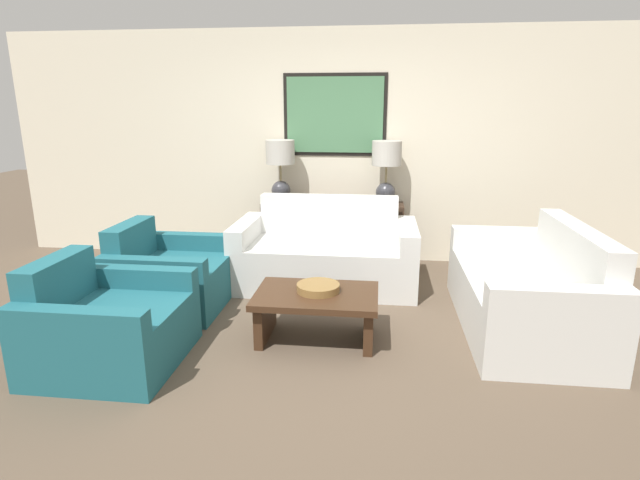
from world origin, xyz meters
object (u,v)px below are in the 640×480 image
object	(u,v)px
table_lamp_left	(280,163)
armchair_near_back_wall	(169,277)
couch_by_side	(527,293)
coffee_table	(316,306)
decorative_bowl	(318,288)
console_table	(332,233)
couch_by_back_wall	(326,256)
armchair_near_camera	(108,327)
table_lamp_right	(386,165)

from	to	relation	value
table_lamp_left	armchair_near_back_wall	xyz separation A→B (m)	(-0.77, -1.48, -0.89)
couch_by_side	coffee_table	size ratio (longest dim) A/B	1.91
coffee_table	decorative_bowl	world-z (taller)	decorative_bowl
table_lamp_left	couch_by_side	xyz separation A→B (m)	(2.37, -1.59, -0.86)
console_table	couch_by_side	bearing A→B (deg)	-41.96
console_table	couch_by_back_wall	world-z (taller)	couch_by_back_wall
armchair_near_camera	table_lamp_right	bearing A→B (deg)	52.35
console_table	couch_by_back_wall	distance (m)	0.73
table_lamp_left	couch_by_back_wall	bearing A→B (deg)	-50.45
coffee_table	table_lamp_left	bearing A→B (deg)	108.28
couch_by_side	armchair_near_back_wall	world-z (taller)	couch_by_side
decorative_bowl	armchair_near_back_wall	world-z (taller)	armchair_near_back_wall
couch_by_side	armchair_near_camera	bearing A→B (deg)	-163.01
table_lamp_right	decorative_bowl	xyz separation A→B (m)	(-0.53, -1.98, -0.75)
table_lamp_left	coffee_table	world-z (taller)	table_lamp_left
table_lamp_right	armchair_near_camera	world-z (taller)	table_lamp_right
decorative_bowl	table_lamp_left	bearing A→B (deg)	108.84
table_lamp_right	coffee_table	distance (m)	2.27
table_lamp_right	decorative_bowl	distance (m)	2.18
table_lamp_left	table_lamp_right	world-z (taller)	same
coffee_table	armchair_near_camera	bearing A→B (deg)	-159.45
coffee_table	armchair_near_camera	xyz separation A→B (m)	(-1.43, -0.54, -0.01)
table_lamp_right	table_lamp_left	bearing A→B (deg)	180.00
couch_by_back_wall	armchair_near_back_wall	size ratio (longest dim) A/B	1.88
table_lamp_right	couch_by_back_wall	size ratio (longest dim) A/B	0.39
console_table	table_lamp_right	xyz separation A→B (m)	(0.60, 0.00, 0.81)
armchair_near_back_wall	armchair_near_camera	distance (m)	1.08
console_table	armchair_near_back_wall	world-z (taller)	armchair_near_back_wall
console_table	armchair_near_back_wall	size ratio (longest dim) A/B	1.67
couch_by_side	armchair_near_back_wall	distance (m)	3.14
console_table	armchair_near_camera	world-z (taller)	armchair_near_camera
couch_by_back_wall	armchair_near_back_wall	distance (m)	1.56
couch_by_back_wall	armchair_near_camera	world-z (taller)	couch_by_back_wall
couch_by_side	armchair_near_camera	xyz separation A→B (m)	(-3.14, -0.96, -0.03)
couch_by_back_wall	armchair_near_back_wall	xyz separation A→B (m)	(-1.37, -0.75, -0.03)
couch_by_back_wall	coffee_table	distance (m)	1.29
coffee_table	console_table	bearing A→B (deg)	91.85
table_lamp_left	console_table	bearing A→B (deg)	0.00
couch_by_side	decorative_bowl	bearing A→B (deg)	-167.16
console_table	decorative_bowl	world-z (taller)	console_table
couch_by_back_wall	console_table	bearing A→B (deg)	90.00
table_lamp_right	couch_by_side	world-z (taller)	table_lamp_right
couch_by_back_wall	couch_by_side	distance (m)	1.97
table_lamp_right	armchair_near_back_wall	world-z (taller)	table_lamp_right
table_lamp_right	couch_by_side	distance (m)	2.16
couch_by_back_wall	couch_by_side	xyz separation A→B (m)	(1.77, -0.87, 0.00)
table_lamp_left	couch_by_side	distance (m)	2.99
table_lamp_left	armchair_near_back_wall	size ratio (longest dim) A/B	0.73
decorative_bowl	console_table	bearing A→B (deg)	92.16
couch_by_side	coffee_table	xyz separation A→B (m)	(-1.71, -0.42, -0.02)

